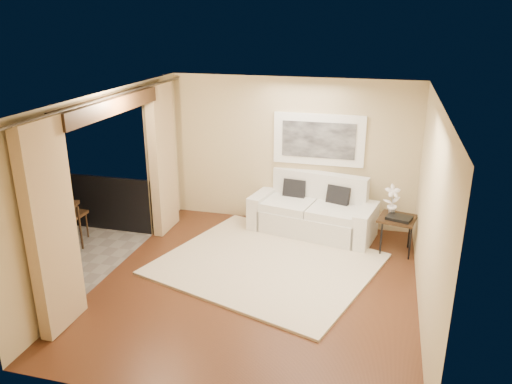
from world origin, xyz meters
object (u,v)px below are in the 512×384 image
(side_table, at_px, (397,221))
(ice_bucket, at_px, (43,199))
(orchid, at_px, (392,200))
(balcony_chair_near, at_px, (1,247))
(sofa, at_px, (314,213))
(bistro_table, at_px, (52,212))
(balcony_chair_far, at_px, (65,210))

(side_table, xyz_separation_m, ice_bucket, (-5.53, -1.42, 0.36))
(orchid, relative_size, balcony_chair_near, 0.49)
(orchid, height_order, ice_bucket, orchid)
(balcony_chair_near, xyz_separation_m, ice_bucket, (-0.09, 1.12, 0.32))
(ice_bucket, bearing_deg, balcony_chair_near, -85.50)
(side_table, relative_size, ice_bucket, 3.32)
(balcony_chair_near, bearing_deg, orchid, 8.67)
(sofa, height_order, ice_bucket, sofa)
(sofa, relative_size, bistro_table, 2.66)
(sofa, bearing_deg, side_table, -6.68)
(sofa, relative_size, side_table, 3.47)
(bistro_table, bearing_deg, ice_bucket, 155.88)
(sofa, xyz_separation_m, orchid, (1.32, -0.33, 0.50))
(balcony_chair_far, bearing_deg, bistro_table, 101.77)
(bistro_table, height_order, ice_bucket, ice_bucket)
(sofa, relative_size, ice_bucket, 11.52)
(side_table, height_order, bistro_table, bistro_table)
(bistro_table, relative_size, balcony_chair_far, 0.84)
(sofa, distance_m, side_table, 1.51)
(bistro_table, bearing_deg, orchid, 17.26)
(side_table, relative_size, bistro_table, 0.77)
(bistro_table, bearing_deg, side_table, 15.71)
(side_table, distance_m, orchid, 0.35)
(side_table, distance_m, ice_bucket, 5.72)
(side_table, xyz_separation_m, balcony_chair_near, (-5.45, -2.54, 0.04))
(orchid, xyz_separation_m, bistro_table, (-5.24, -1.63, -0.13))
(bistro_table, distance_m, ice_bucket, 0.28)
(sofa, height_order, orchid, orchid)
(orchid, distance_m, ice_bucket, 5.65)
(side_table, distance_m, bistro_table, 5.56)
(sofa, xyz_separation_m, balcony_chair_far, (-4.00, -1.53, 0.24))
(balcony_chair_near, bearing_deg, side_table, 7.16)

